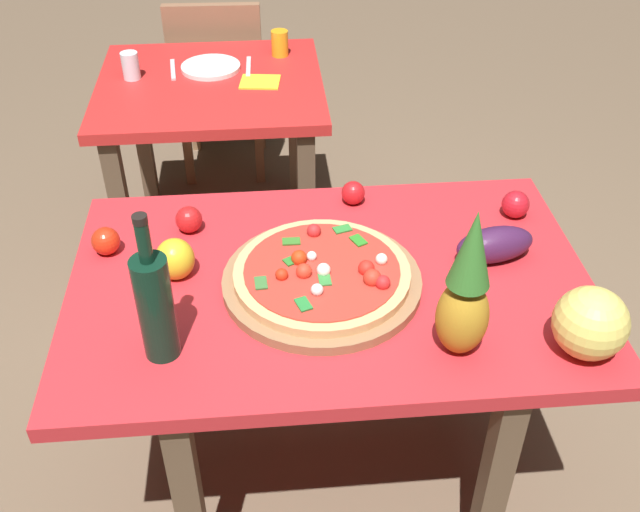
{
  "coord_description": "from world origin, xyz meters",
  "views": [
    {
      "loc": [
        -0.15,
        -1.36,
        1.86
      ],
      "look_at": [
        -0.02,
        0.03,
        0.79
      ],
      "focal_mm": 41.36,
      "sensor_mm": 36.0,
      "label": 1
    }
  ],
  "objects_px": {
    "tomato_beside_pepper": "(106,241)",
    "fork_utensil": "(173,70)",
    "pizza_board": "(322,281)",
    "tomato_at_corner": "(353,193)",
    "drinking_glass_water": "(131,66)",
    "tomato_near_board": "(189,220)",
    "napkin_folded": "(260,82)",
    "knife_utensil": "(248,67)",
    "drinking_glass_juice": "(280,43)",
    "melon": "(590,323)",
    "dining_chair": "(219,78)",
    "bell_pepper": "(175,259)",
    "background_table": "(213,113)",
    "wine_bottle": "(155,305)",
    "tomato_by_bottle": "(516,204)",
    "dinner_plate": "(211,67)",
    "display_table": "(330,308)",
    "pizza": "(323,272)",
    "eggplant": "(495,245)",
    "pineapple_left": "(466,292)"
  },
  "relations": [
    {
      "from": "display_table",
      "to": "melon",
      "type": "distance_m",
      "value": 0.61
    },
    {
      "from": "pizza_board",
      "to": "napkin_folded",
      "type": "xyz_separation_m",
      "value": [
        -0.12,
        1.16,
        -0.01
      ]
    },
    {
      "from": "eggplant",
      "to": "pizza_board",
      "type": "bearing_deg",
      "value": -171.5
    },
    {
      "from": "drinking_glass_juice",
      "to": "display_table",
      "type": "bearing_deg",
      "value": -87.57
    },
    {
      "from": "bell_pepper",
      "to": "tomato_by_bottle",
      "type": "height_order",
      "value": "bell_pepper"
    },
    {
      "from": "dining_chair",
      "to": "wine_bottle",
      "type": "height_order",
      "value": "wine_bottle"
    },
    {
      "from": "eggplant",
      "to": "drinking_glass_water",
      "type": "bearing_deg",
      "value": 130.88
    },
    {
      "from": "tomato_beside_pepper",
      "to": "napkin_folded",
      "type": "height_order",
      "value": "tomato_beside_pepper"
    },
    {
      "from": "pizza",
      "to": "wine_bottle",
      "type": "distance_m",
      "value": 0.42
    },
    {
      "from": "pizza_board",
      "to": "wine_bottle",
      "type": "xyz_separation_m",
      "value": [
        -0.36,
        -0.19,
        0.12
      ]
    },
    {
      "from": "background_table",
      "to": "drinking_glass_water",
      "type": "bearing_deg",
      "value": 170.18
    },
    {
      "from": "background_table",
      "to": "tomato_at_corner",
      "type": "bearing_deg",
      "value": -63.48
    },
    {
      "from": "eggplant",
      "to": "knife_utensil",
      "type": "distance_m",
      "value": 1.36
    },
    {
      "from": "fork_utensil",
      "to": "drinking_glass_juice",
      "type": "bearing_deg",
      "value": 9.71
    },
    {
      "from": "tomato_near_board",
      "to": "napkin_folded",
      "type": "height_order",
      "value": "tomato_near_board"
    },
    {
      "from": "display_table",
      "to": "bell_pepper",
      "type": "relative_size",
      "value": 12.06
    },
    {
      "from": "wine_bottle",
      "to": "tomato_by_bottle",
      "type": "relative_size",
      "value": 4.79
    },
    {
      "from": "melon",
      "to": "drinking_glass_water",
      "type": "bearing_deg",
      "value": 126.7
    },
    {
      "from": "knife_utensil",
      "to": "tomato_near_board",
      "type": "bearing_deg",
      "value": -97.38
    },
    {
      "from": "wine_bottle",
      "to": "bell_pepper",
      "type": "height_order",
      "value": "wine_bottle"
    },
    {
      "from": "pizza_board",
      "to": "pizza",
      "type": "relative_size",
      "value": 1.13
    },
    {
      "from": "pizza_board",
      "to": "eggplant",
      "type": "bearing_deg",
      "value": 8.5
    },
    {
      "from": "pizza",
      "to": "napkin_folded",
      "type": "relative_size",
      "value": 2.97
    },
    {
      "from": "dinner_plate",
      "to": "display_table",
      "type": "bearing_deg",
      "value": -75.74
    },
    {
      "from": "pizza_board",
      "to": "drinking_glass_water",
      "type": "relative_size",
      "value": 4.85
    },
    {
      "from": "drinking_glass_water",
      "to": "dinner_plate",
      "type": "relative_size",
      "value": 0.44
    },
    {
      "from": "tomato_at_corner",
      "to": "drinking_glass_water",
      "type": "bearing_deg",
      "value": 128.24
    },
    {
      "from": "background_table",
      "to": "tomato_at_corner",
      "type": "xyz_separation_m",
      "value": [
        0.42,
        -0.84,
        0.16
      ]
    },
    {
      "from": "fork_utensil",
      "to": "melon",
      "type": "bearing_deg",
      "value": -63.46
    },
    {
      "from": "tomato_by_bottle",
      "to": "fork_utensil",
      "type": "height_order",
      "value": "tomato_by_bottle"
    },
    {
      "from": "wine_bottle",
      "to": "eggplant",
      "type": "xyz_separation_m",
      "value": [
        0.79,
        0.25,
        -0.09
      ]
    },
    {
      "from": "pizza",
      "to": "wine_bottle",
      "type": "relative_size",
      "value": 1.18
    },
    {
      "from": "drinking_glass_juice",
      "to": "melon",
      "type": "bearing_deg",
      "value": -71.06
    },
    {
      "from": "pizza_board",
      "to": "tomato_at_corner",
      "type": "distance_m",
      "value": 0.37
    },
    {
      "from": "background_table",
      "to": "tomato_near_board",
      "type": "height_order",
      "value": "tomato_near_board"
    },
    {
      "from": "tomato_beside_pepper",
      "to": "pizza",
      "type": "bearing_deg",
      "value": -18.63
    },
    {
      "from": "background_table",
      "to": "dining_chair",
      "type": "relative_size",
      "value": 0.96
    },
    {
      "from": "pizza_board",
      "to": "knife_utensil",
      "type": "xyz_separation_m",
      "value": [
        -0.16,
        1.29,
        -0.01
      ]
    },
    {
      "from": "napkin_folded",
      "to": "bell_pepper",
      "type": "bearing_deg",
      "value": -101.77
    },
    {
      "from": "bell_pepper",
      "to": "tomato_near_board",
      "type": "height_order",
      "value": "bell_pepper"
    },
    {
      "from": "tomato_beside_pepper",
      "to": "fork_utensil",
      "type": "relative_size",
      "value": 0.39
    },
    {
      "from": "dining_chair",
      "to": "bell_pepper",
      "type": "xyz_separation_m",
      "value": [
        -0.04,
        -1.72,
        0.3
      ]
    },
    {
      "from": "knife_utensil",
      "to": "melon",
      "type": "bearing_deg",
      "value": -64.32
    },
    {
      "from": "pizza",
      "to": "tomato_at_corner",
      "type": "xyz_separation_m",
      "value": [
        0.11,
        0.35,
        -0.01
      ]
    },
    {
      "from": "dinner_plate",
      "to": "fork_utensil",
      "type": "bearing_deg",
      "value": 180.0
    },
    {
      "from": "pizza_board",
      "to": "drinking_glass_juice",
      "type": "xyz_separation_m",
      "value": [
        -0.04,
        1.4,
        0.04
      ]
    },
    {
      "from": "pineapple_left",
      "to": "tomato_beside_pepper",
      "type": "distance_m",
      "value": 0.9
    },
    {
      "from": "pizza_board",
      "to": "tomato_near_board",
      "type": "relative_size",
      "value": 6.78
    },
    {
      "from": "pizza_board",
      "to": "tomato_at_corner",
      "type": "height_order",
      "value": "tomato_at_corner"
    },
    {
      "from": "knife_utensil",
      "to": "napkin_folded",
      "type": "relative_size",
      "value": 1.29
    }
  ]
}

